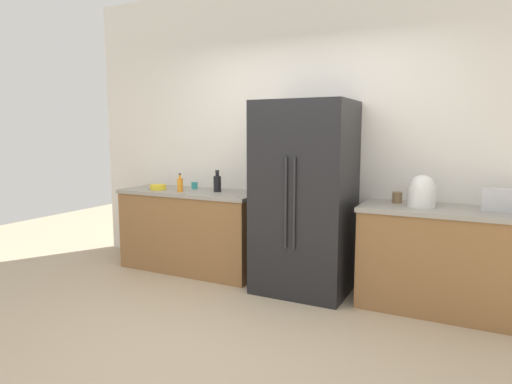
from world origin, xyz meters
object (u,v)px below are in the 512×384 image
Objects in this scene: rice_cooker at (422,192)px; cup_b at (397,197)px; bowl_a at (158,187)px; bottle_a at (217,183)px; refrigerator at (305,198)px; bottle_b at (180,185)px; cup_a at (194,186)px; toaster at (501,200)px.

rice_cooker reaches higher than cup_b.
rice_cooker is 1.56× the size of bowl_a.
bottle_a is at bearing 11.97° from bowl_a.
refrigerator is 6.57× the size of rice_cooker.
cup_b is (-0.22, 0.13, -0.08)m from rice_cooker.
bottle_b reaches higher than cup_a.
rice_cooker is at bearing -1.46° from bottle_a.
toaster is 0.60m from rice_cooker.
bottle_a is at bearing 174.54° from refrigerator.
bowl_a is (-0.69, -0.15, -0.07)m from bottle_a.
bottle_b is at bearing -176.50° from toaster.
rice_cooker is 2.83× the size of cup_b.
bowl_a is (-3.36, -0.16, -0.06)m from toaster.
cup_b is (1.86, 0.08, -0.05)m from bottle_a.
bottle_b is (-3.04, -0.19, -0.01)m from toaster.
toaster is 2.84× the size of cup_b.
rice_cooker is 2.44m from bottle_b.
refrigerator reaches higher than cup_a.
rice_cooker reaches higher than bottle_a.
bottle_b is (-2.44, -0.12, -0.05)m from rice_cooker.
toaster is 3.04m from bottle_b.
bottle_a reaches higher than toaster.
refrigerator is at bearing -5.46° from bottle_a.
cup_a is at bearing 36.08° from bowl_a.
bowl_a is (-2.76, -0.09, -0.10)m from rice_cooker.
refrigerator reaches higher than cup_b.
bottle_a is at bearing -177.49° from cup_b.
rice_cooker is 1.39× the size of bottle_b.
cup_b is at bearing 2.51° from bottle_a.
rice_cooker reaches higher than bottle_b.
refrigerator is 1.05m from rice_cooker.
toaster is 1.40× the size of bottle_b.
bottle_a is (-2.08, 0.05, -0.03)m from rice_cooker.
cup_a is (-1.39, 0.19, 0.02)m from refrigerator.
toaster is at bearing 6.32° from rice_cooker.
rice_cooker is (1.04, 0.05, 0.11)m from refrigerator.
bottle_a reaches higher than cup_b.
cup_b is 2.55m from bowl_a.
cup_b reaches higher than bowl_a.
toaster is at bearing -4.77° from cup_b.
bottle_a is at bearing 178.54° from rice_cooker.
cup_a is 0.40m from bowl_a.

